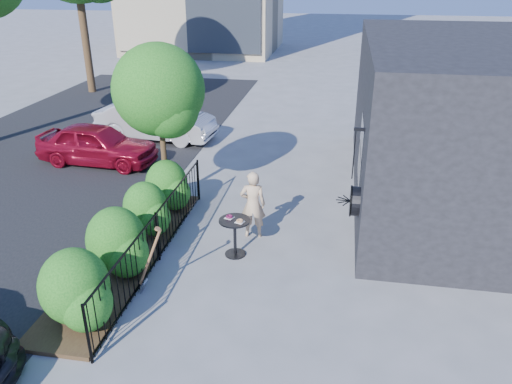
% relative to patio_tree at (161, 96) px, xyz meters
% --- Properties ---
extents(ground, '(120.00, 120.00, 0.00)m').
position_rel_patio_tree_xyz_m(ground, '(2.24, -2.76, -2.76)').
color(ground, gray).
rests_on(ground, ground).
extents(shop_building, '(6.22, 9.00, 4.00)m').
position_rel_patio_tree_xyz_m(shop_building, '(7.73, 1.74, -0.76)').
color(shop_building, black).
rests_on(shop_building, ground).
extents(fence, '(0.05, 6.05, 1.10)m').
position_rel_patio_tree_xyz_m(fence, '(0.74, -2.76, -2.20)').
color(fence, black).
rests_on(fence, ground).
extents(planting_bed, '(1.30, 6.00, 0.08)m').
position_rel_patio_tree_xyz_m(planting_bed, '(0.04, -2.76, -2.72)').
color(planting_bed, '#382616').
rests_on(planting_bed, ground).
extents(shrubs, '(1.10, 5.60, 1.24)m').
position_rel_patio_tree_xyz_m(shrubs, '(0.14, -2.66, -2.06)').
color(shrubs, '#135515').
rests_on(shrubs, ground).
extents(patio_tree, '(2.20, 2.20, 3.94)m').
position_rel_patio_tree_xyz_m(patio_tree, '(0.00, 0.00, 0.00)').
color(patio_tree, '#3F2B19').
rests_on(patio_tree, ground).
extents(street, '(9.00, 30.00, 0.01)m').
position_rel_patio_tree_xyz_m(street, '(-4.76, 0.24, -2.76)').
color(street, black).
rests_on(street, ground).
extents(cafe_table, '(0.66, 0.66, 0.88)m').
position_rel_patio_tree_xyz_m(cafe_table, '(2.24, -2.28, -2.19)').
color(cafe_table, black).
rests_on(cafe_table, ground).
extents(woman, '(0.62, 0.45, 1.56)m').
position_rel_patio_tree_xyz_m(woman, '(2.46, -1.42, -1.98)').
color(woman, '#CFAC86').
rests_on(woman, ground).
extents(shovel, '(0.53, 0.19, 1.43)m').
position_rel_patio_tree_xyz_m(shovel, '(0.98, -3.86, -2.14)').
color(shovel, brown).
rests_on(shovel, ground).
extents(car_red, '(3.75, 1.71, 1.25)m').
position_rel_patio_tree_xyz_m(car_red, '(-3.03, 2.26, -2.14)').
color(car_red, maroon).
rests_on(car_red, ground).
extents(car_silver, '(4.29, 1.85, 1.37)m').
position_rel_patio_tree_xyz_m(car_silver, '(-2.10, 4.85, -2.08)').
color(car_silver, silver).
rests_on(car_silver, ground).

